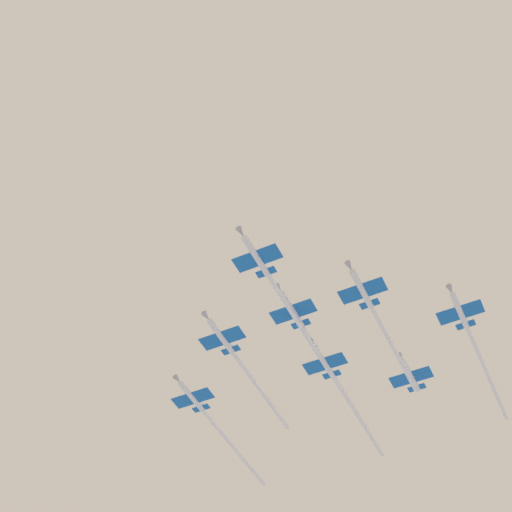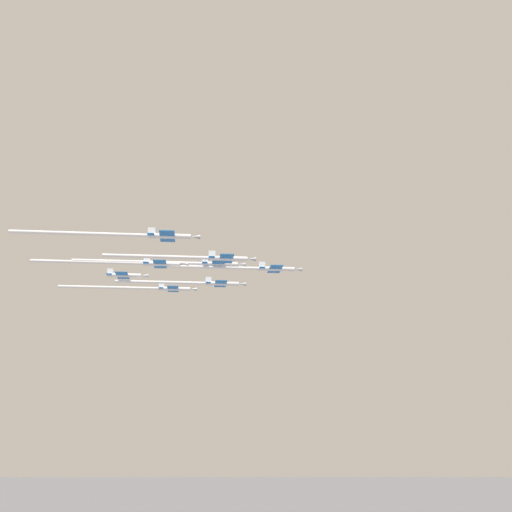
% 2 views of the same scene
% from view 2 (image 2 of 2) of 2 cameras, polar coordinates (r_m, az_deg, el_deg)
% --- Properties ---
extents(jet_lead, '(38.51, 9.11, 2.67)m').
position_cam_2_polar(jet_lead, '(186.26, -0.37, -1.10)').
color(jet_lead, white).
extents(jet_port_inner, '(40.45, 9.11, 2.67)m').
position_cam_2_polar(jet_port_inner, '(199.89, -5.33, -2.41)').
color(jet_port_inner, white).
extents(jet_starboard_inner, '(40.40, 9.11, 2.67)m').
position_cam_2_polar(jet_starboard_inner, '(170.47, -5.20, -0.15)').
color(jet_starboard_inner, white).
extents(jet_port_outer, '(49.49, 9.11, 2.67)m').
position_cam_2_polar(jet_port_outer, '(185.76, -6.84, -0.61)').
color(jet_port_outer, white).
extents(jet_starboard_outer, '(45.29, 9.11, 2.67)m').
position_cam_2_polar(jet_starboard_outer, '(215.54, -9.92, -2.84)').
color(jet_starboard_outer, white).
extents(jet_center_rear, '(45.11, 9.11, 2.67)m').
position_cam_2_polar(jet_center_rear, '(157.00, -11.33, 1.86)').
color(jet_center_rear, white).
extents(jet_port_trail, '(44.17, 9.11, 2.67)m').
position_cam_2_polar(jet_port_trail, '(186.52, -11.31, -0.62)').
color(jet_port_trail, white).
extents(jet_starboard_trail, '(12.69, 9.11, 2.67)m').
position_cam_2_polar(jet_starboard_trail, '(201.38, -11.56, -1.69)').
color(jet_starboard_trail, white).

